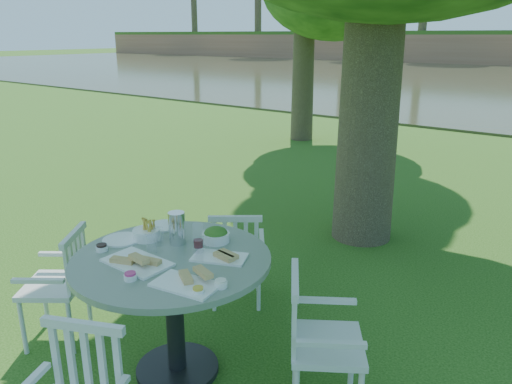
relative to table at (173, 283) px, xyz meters
The scene contains 6 objects.
ground 1.46m from the table, 108.79° to the left, with size 140.00×140.00×0.00m, color #19400D.
table is the anchor object (origin of this frame).
chair_ne 0.95m from the table, 14.62° to the left, with size 0.61×0.62×0.91m.
chair_nw 0.96m from the table, 104.29° to the left, with size 0.58×0.58×0.84m.
chair_sw 0.96m from the table, 166.63° to the right, with size 0.59×0.60×0.87m.
tableware 0.26m from the table, 133.78° to the left, with size 1.15×0.85×0.22m.
Camera 1 is at (2.61, -3.20, 2.21)m, focal length 35.00 mm.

